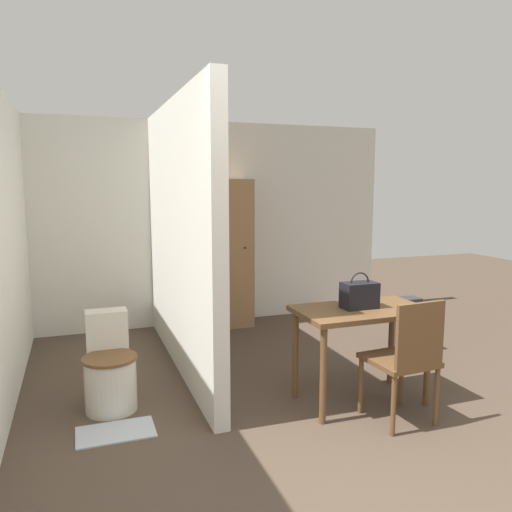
% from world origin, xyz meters
% --- Properties ---
extents(wall_back, '(4.95, 0.12, 2.50)m').
position_xyz_m(wall_back, '(0.00, 4.11, 1.25)').
color(wall_back, silver).
rests_on(wall_back, ground_plane).
extents(partition_wall, '(0.12, 2.84, 2.50)m').
position_xyz_m(partition_wall, '(-0.55, 2.63, 1.25)').
color(partition_wall, silver).
rests_on(partition_wall, ground_plane).
extents(dining_table, '(1.04, 0.61, 0.77)m').
position_xyz_m(dining_table, '(0.64, 1.34, 0.66)').
color(dining_table, brown).
rests_on(dining_table, ground_plane).
extents(wooden_chair, '(0.47, 0.47, 0.94)m').
position_xyz_m(wooden_chair, '(0.74, 0.89, 0.51)').
color(wooden_chair, brown).
rests_on(wooden_chair, ground_plane).
extents(toilet, '(0.42, 0.56, 0.73)m').
position_xyz_m(toilet, '(-1.26, 1.91, 0.29)').
color(toilet, silver).
rests_on(toilet, ground_plane).
extents(handbag, '(0.28, 0.16, 0.29)m').
position_xyz_m(handbag, '(0.62, 1.36, 0.88)').
color(handbag, black).
rests_on(handbag, dining_table).
extents(wooden_cabinet, '(0.55, 0.43, 1.80)m').
position_xyz_m(wooden_cabinet, '(0.28, 3.82, 0.90)').
color(wooden_cabinet, '#997047').
rests_on(wooden_cabinet, ground_plane).
extents(bath_mat, '(0.54, 0.33, 0.01)m').
position_xyz_m(bath_mat, '(-1.26, 1.46, 0.01)').
color(bath_mat, '#B2BCC6').
rests_on(bath_mat, ground_plane).
extents(space_heater, '(0.26, 0.17, 0.57)m').
position_xyz_m(space_heater, '(1.73, 2.23, 0.29)').
color(space_heater, '#2D2D33').
rests_on(space_heater, ground_plane).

